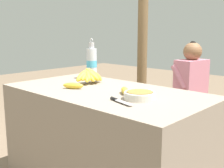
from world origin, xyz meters
name	(u,v)px	position (x,y,z in m)	size (l,w,h in m)	color
market_counter	(105,140)	(0.00, 0.00, 0.38)	(1.49, 0.79, 0.76)	gray
banana_bunch_ripe	(89,75)	(-0.27, 0.10, 0.83)	(0.16, 0.29, 0.14)	#4C381E
serving_bowl	(140,95)	(0.35, -0.05, 0.79)	(0.20, 0.20, 0.05)	silver
water_bottle	(92,63)	(-0.42, 0.27, 0.90)	(0.09, 0.09, 0.35)	silver
loose_banana_front	(73,86)	(-0.20, -0.13, 0.79)	(0.16, 0.12, 0.05)	gold
loose_banana_side	(125,91)	(0.19, 0.00, 0.79)	(0.14, 0.13, 0.05)	gold
knife	(118,100)	(0.30, -0.19, 0.77)	(0.20, 0.07, 0.02)	#BCBCC1
wooden_bench	(208,116)	(0.21, 1.29, 0.32)	(1.44, 0.32, 0.39)	brown
seated_vendor	(187,86)	(-0.02, 1.27, 0.61)	(0.44, 0.41, 1.08)	#473828
support_post_near	(143,19)	(-0.85, 1.56, 1.33)	(0.13, 0.13, 2.65)	brown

